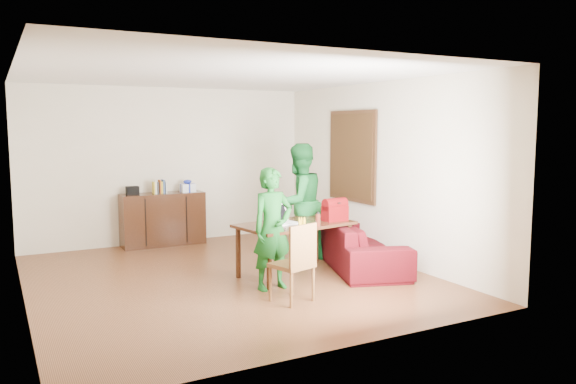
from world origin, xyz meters
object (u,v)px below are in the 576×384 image
bottle (318,219)px  red_bag (335,212)px  chair (293,279)px  person_far (299,202)px  table (295,229)px  sofa (358,243)px  person_near (273,229)px  laptop (284,221)px

bottle → red_bag: 0.53m
chair → person_far: person_far is taller
chair → red_bag: (1.17, 0.93, 0.58)m
table → sofa: (1.09, 0.05, -0.30)m
person_near → table: bearing=32.8°
laptop → person_near: bearing=-145.1°
laptop → chair: bearing=-125.5°
laptop → sofa: (1.26, 0.06, -0.44)m
bottle → red_bag: red_bag is taller
table → person_far: bearing=47.1°
bottle → person_near: bearing=-174.9°
bottle → chair: bearing=-138.3°
person_near → person_far: (1.02, 1.16, 0.13)m
chair → sofa: chair is taller
person_near → laptop: (0.39, 0.43, 0.01)m
red_bag → chair: bearing=-144.6°
chair → person_near: size_ratio=0.61×
table → person_far: 0.89m
table → person_near: 0.73m
table → laptop: laptop is taller
chair → laptop: bearing=51.0°
table → sofa: table is taller
person_near → sofa: (1.65, 0.49, -0.43)m
table → sofa: size_ratio=0.73×
chair → sofa: (1.68, 1.08, 0.06)m
bottle → table: bearing=109.1°
chair → laptop: size_ratio=2.25×
bottle → red_bag: bearing=32.5°
person_far → bottle: person_far is taller
laptop → bottle: 0.48m
chair → person_near: (0.03, 0.58, 0.49)m
chair → red_bag: 1.60m
person_far → red_bag: person_far is taller
laptop → sofa: 1.33m
laptop → sofa: laptop is taller
person_near → sofa: size_ratio=0.67×
person_near → bottle: person_near is taller
person_far → bottle: bearing=61.2°
person_near → red_bag: bearing=11.1°
person_near → chair: bearing=-98.6°
person_near → person_far: bearing=42.9°
table → person_far: person_far is taller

